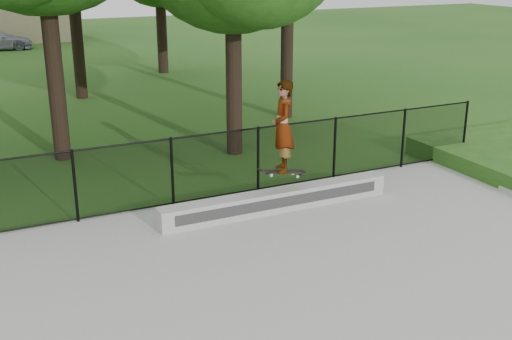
% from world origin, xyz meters
% --- Properties ---
extents(grind_ledge, '(5.11, 0.40, 0.44)m').
position_xyz_m(grind_ledge, '(1.86, 4.70, 0.28)').
color(grind_ledge, '#B7B6B1').
rests_on(grind_ledge, concrete_slab).
extents(skater_airborne, '(0.84, 0.77, 1.99)m').
position_xyz_m(skater_airborne, '(1.88, 4.54, 1.87)').
color(skater_airborne, black).
rests_on(skater_airborne, ground).
extents(chainlink_fence, '(16.06, 0.06, 1.50)m').
position_xyz_m(chainlink_fence, '(0.00, 5.90, 0.81)').
color(chainlink_fence, black).
rests_on(chainlink_fence, concrete_slab).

